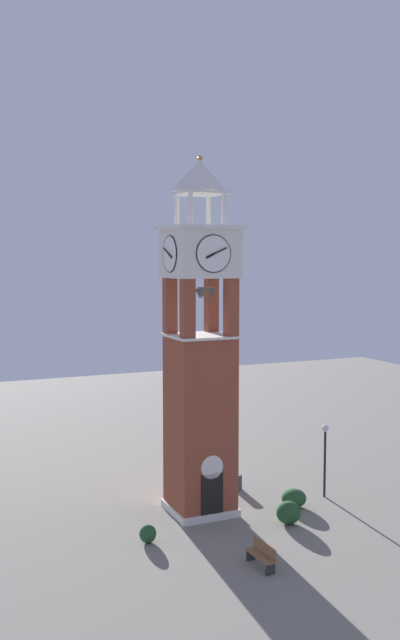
{
  "coord_description": "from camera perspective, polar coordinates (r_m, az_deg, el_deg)",
  "views": [
    {
      "loc": [
        -12.61,
        -28.68,
        11.92
      ],
      "look_at": [
        0.0,
        0.0,
        9.22
      ],
      "focal_mm": 37.73,
      "sensor_mm": 36.0,
      "label": 1
    }
  ],
  "objects": [
    {
      "name": "shrub_behind_bench",
      "position": [
        30.1,
        -4.45,
        -17.62
      ],
      "size": [
        0.73,
        0.73,
        0.78
      ],
      "primitive_type": "ellipsoid",
      "color": "#234C28",
      "rests_on": "ground"
    },
    {
      "name": "lamp_post",
      "position": [
        35.21,
        10.56,
        -10.52
      ],
      "size": [
        0.36,
        0.36,
        3.72
      ],
      "color": "black",
      "rests_on": "ground"
    },
    {
      "name": "clock_tower",
      "position": [
        31.72,
        0.0,
        -4.02
      ],
      "size": [
        3.33,
        3.33,
        16.81
      ],
      "color": "brown",
      "rests_on": "ground"
    },
    {
      "name": "park_bench",
      "position": [
        27.98,
        5.25,
        -19.22
      ],
      "size": [
        0.52,
        1.62,
        0.95
      ],
      "color": "brown",
      "rests_on": "ground"
    },
    {
      "name": "shrub_near_entry",
      "position": [
        32.15,
        7.5,
        -15.89
      ],
      "size": [
        1.12,
        1.12,
        1.03
      ],
      "primitive_type": "ellipsoid",
      "color": "#234C28",
      "rests_on": "ground"
    },
    {
      "name": "trash_bin",
      "position": [
        36.38,
        3.17,
        -13.55
      ],
      "size": [
        0.52,
        0.52,
        0.8
      ],
      "primitive_type": "cylinder",
      "color": "#4C4C51",
      "rests_on": "ground"
    },
    {
      "name": "shrub_left_of_tower",
      "position": [
        34.22,
        7.96,
        -14.72
      ],
      "size": [
        1.21,
        1.21,
        0.89
      ],
      "primitive_type": "ellipsoid",
      "color": "#234C28",
      "rests_on": "ground"
    },
    {
      "name": "ground",
      "position": [
        33.52,
        -0.0,
        -15.91
      ],
      "size": [
        80.0,
        80.0,
        0.0
      ],
      "primitive_type": "plane",
      "color": "gray"
    }
  ]
}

